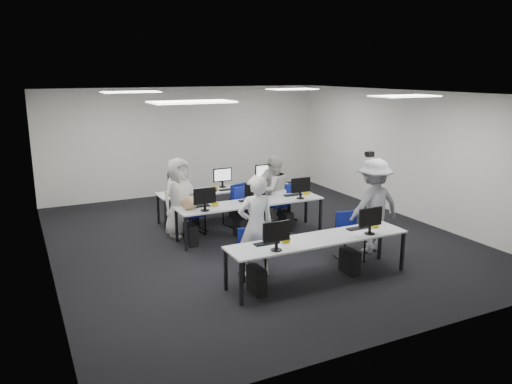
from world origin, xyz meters
name	(u,v)px	position (x,y,z in m)	size (l,w,h in m)	color
room	(255,168)	(0.00, 0.00, 1.50)	(9.00, 9.02, 3.00)	black
ceiling_panels	(255,94)	(0.00, 0.00, 2.98)	(5.20, 4.60, 0.02)	white
desk_front	(319,241)	(0.00, -2.40, 0.68)	(3.20, 0.70, 0.73)	#B0B2B5
desk_mid	(251,205)	(0.00, 0.20, 0.68)	(3.20, 0.70, 0.73)	#B0B2B5
desk_back	(226,191)	(0.00, 1.60, 0.68)	(3.20, 0.70, 0.73)	#B0B2B5
equipment_front	(309,262)	(-0.19, -2.42, 0.36)	(2.51, 0.41, 1.19)	#0C379D
equipment_mid	(243,221)	(-0.19, 0.18, 0.36)	(2.91, 0.41, 1.19)	white
equipment_back	(233,203)	(0.19, 1.62, 0.36)	(2.91, 0.41, 1.19)	white
chair_0	(251,262)	(-0.95, -1.80, 0.26)	(0.47, 0.50, 0.82)	navy
chair_1	(349,245)	(1.03, -1.86, 0.28)	(0.51, 0.54, 0.88)	navy
chair_2	(192,222)	(-1.09, 0.85, 0.27)	(0.50, 0.53, 0.84)	navy
chair_3	(245,214)	(0.13, 0.79, 0.31)	(0.61, 0.64, 0.97)	navy
chair_4	(277,211)	(0.94, 0.76, 0.27)	(0.55, 0.57, 0.85)	navy
chair_5	(196,220)	(-0.97, 1.00, 0.26)	(0.46, 0.50, 0.83)	navy
chair_6	(237,213)	(0.00, 0.95, 0.30)	(0.55, 0.58, 0.95)	navy
chair_7	(285,208)	(1.25, 0.93, 0.28)	(0.50, 0.53, 0.89)	navy
handbag	(189,203)	(-1.35, 0.23, 0.87)	(0.34, 0.22, 0.28)	tan
student_0	(256,226)	(-0.85, -1.76, 0.88)	(0.64, 0.42, 1.76)	silver
student_1	(274,190)	(0.88, 0.80, 0.77)	(0.75, 0.59, 1.55)	silver
student_2	(179,197)	(-1.36, 0.86, 0.84)	(0.82, 0.53, 1.68)	silver
student_3	(272,189)	(0.85, 0.86, 0.79)	(0.92, 0.38, 1.57)	silver
photographer	(373,206)	(1.68, -1.70, 0.91)	(1.18, 0.68, 1.83)	gray
dslr_camera	(370,154)	(1.68, -1.52, 1.89)	(0.14, 0.18, 0.10)	black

